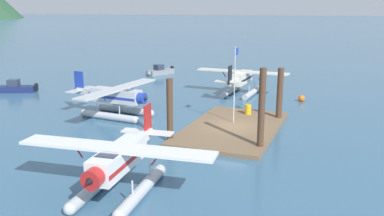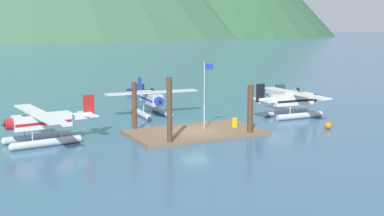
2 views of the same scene
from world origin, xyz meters
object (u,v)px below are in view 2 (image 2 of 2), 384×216
object	(u,v)px
seaplane_white_port_fwd	(42,125)
boat_grey_open_east	(281,91)
boat_navy_open_north	(140,91)
flagpole	(206,88)
seaplane_silver_bow_centre	(151,101)
fuel_drum	(235,122)
mooring_buoy	(328,126)
seaplane_cream_stbd_fwd	(293,103)

from	to	relation	value
seaplane_white_port_fwd	boat_grey_open_east	size ratio (longest dim) A/B	2.30
seaplane_white_port_fwd	boat_navy_open_north	distance (m)	31.42
seaplane_white_port_fwd	boat_navy_open_north	world-z (taller)	seaplane_white_port_fwd
flagpole	seaplane_silver_bow_centre	bearing A→B (deg)	96.03
boat_grey_open_east	fuel_drum	bearing A→B (deg)	-136.51
mooring_buoy	seaplane_silver_bow_centre	distance (m)	19.25
seaplane_silver_bow_centre	seaplane_cream_stbd_fwd	distance (m)	15.53
seaplane_white_port_fwd	boat_grey_open_east	world-z (taller)	seaplane_white_port_fwd
seaplane_white_port_fwd	fuel_drum	bearing A→B (deg)	-8.48
flagpole	mooring_buoy	distance (m)	12.56
seaplane_cream_stbd_fwd	boat_grey_open_east	distance (m)	17.89
fuel_drum	seaplane_white_port_fwd	xyz separation A→B (m)	(-17.41, 2.60, 0.84)
fuel_drum	boat_grey_open_east	xyz separation A→B (m)	(19.03, 18.05, -0.25)
fuel_drum	mooring_buoy	size ratio (longest dim) A/B	1.29
mooring_buoy	boat_navy_open_north	bearing A→B (deg)	102.78
flagpole	fuel_drum	xyz separation A→B (m)	(2.95, -0.46, -3.44)
boat_grey_open_east	boat_navy_open_north	distance (m)	20.53
seaplane_cream_stbd_fwd	boat_navy_open_north	bearing A→B (deg)	108.27
fuel_drum	seaplane_white_port_fwd	distance (m)	17.62
seaplane_cream_stbd_fwd	boat_grey_open_east	world-z (taller)	seaplane_cream_stbd_fwd
fuel_drum	seaplane_cream_stbd_fwd	size ratio (longest dim) A/B	0.08
fuel_drum	boat_navy_open_north	world-z (taller)	boat_navy_open_north
seaplane_cream_stbd_fwd	fuel_drum	bearing A→B (deg)	-161.57
seaplane_cream_stbd_fwd	seaplane_white_port_fwd	xyz separation A→B (m)	(-26.69, -0.50, 0.00)
seaplane_cream_stbd_fwd	boat_grey_open_east	xyz separation A→B (m)	(9.75, 14.96, -1.09)
flagpole	mooring_buoy	world-z (taller)	flagpole
boat_navy_open_north	seaplane_white_port_fwd	bearing A→B (deg)	-126.03
seaplane_white_port_fwd	mooring_buoy	bearing A→B (deg)	-13.81
flagpole	boat_navy_open_north	bearing A→B (deg)	81.71
fuel_drum	seaplane_silver_bow_centre	distance (m)	11.78
mooring_buoy	seaplane_silver_bow_centre	world-z (taller)	seaplane_silver_bow_centre
flagpole	seaplane_silver_bow_centre	world-z (taller)	flagpole
seaplane_cream_stbd_fwd	mooring_buoy	bearing A→B (deg)	-98.58
seaplane_white_port_fwd	boat_navy_open_north	bearing A→B (deg)	53.97
seaplane_silver_bow_centre	boat_navy_open_north	xyz separation A→B (m)	(5.13, 16.96, -1.09)
mooring_buoy	seaplane_cream_stbd_fwd	xyz separation A→B (m)	(1.03, 6.81, 1.24)
seaplane_white_port_fwd	boat_navy_open_north	xyz separation A→B (m)	(18.47, 25.39, -1.09)
fuel_drum	boat_navy_open_north	bearing A→B (deg)	87.83
seaplane_silver_bow_centre	boat_navy_open_north	bearing A→B (deg)	73.18
fuel_drum	boat_navy_open_north	xyz separation A→B (m)	(1.06, 27.99, -0.25)
seaplane_white_port_fwd	boat_navy_open_north	size ratio (longest dim) A/B	2.30
seaplane_silver_bow_centre	boat_grey_open_east	size ratio (longest dim) A/B	2.30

